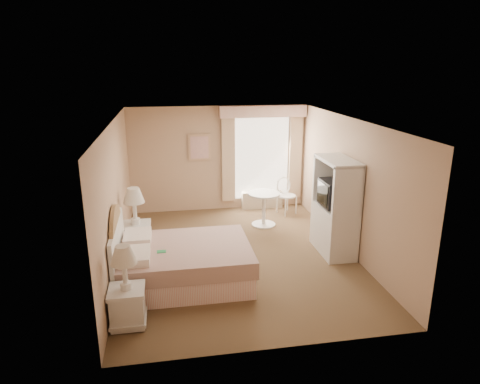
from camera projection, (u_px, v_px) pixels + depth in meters
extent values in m
cube|color=brown|center=(238.00, 256.00, 7.96)|extent=(4.20, 5.50, 0.01)
cube|color=silver|center=(238.00, 121.00, 7.24)|extent=(4.20, 5.50, 0.01)
cube|color=tan|center=(219.00, 159.00, 10.19)|extent=(4.20, 0.01, 2.50)
cube|color=tan|center=(277.00, 258.00, 5.01)|extent=(4.20, 0.01, 2.50)
cube|color=tan|center=(116.00, 198.00, 7.25)|extent=(0.01, 5.50, 2.50)
cube|color=tan|center=(349.00, 186.00, 7.95)|extent=(0.01, 5.50, 2.50)
cube|color=white|center=(262.00, 158.00, 10.34)|extent=(1.30, 0.02, 2.00)
cube|color=beige|center=(228.00, 159.00, 10.16)|extent=(0.30, 0.08, 2.05)
cube|color=beige|center=(295.00, 157.00, 10.43)|extent=(0.30, 0.08, 2.05)
cube|color=#E39D94|center=(263.00, 111.00, 9.93)|extent=(2.05, 0.20, 0.28)
cube|color=beige|center=(262.00, 199.00, 10.56)|extent=(1.00, 0.22, 0.42)
cube|color=tan|center=(199.00, 147.00, 10.01)|extent=(0.52, 0.03, 0.62)
cube|color=beige|center=(200.00, 147.00, 9.99)|extent=(0.42, 0.02, 0.52)
cube|color=#E39D94|center=(186.00, 271.00, 6.99)|extent=(2.03, 1.55, 0.35)
cube|color=#C1A191|center=(185.00, 254.00, 6.90)|extent=(2.09, 1.61, 0.27)
cube|color=white|center=(135.00, 256.00, 6.37)|extent=(0.44, 0.60, 0.14)
cube|color=white|center=(138.00, 237.00, 7.06)|extent=(0.44, 0.60, 0.14)
cube|color=#299751|center=(162.00, 251.00, 6.66)|extent=(0.14, 0.10, 0.01)
cube|color=white|center=(118.00, 256.00, 6.71)|extent=(0.06, 1.65, 1.07)
cylinder|color=#A38557|center=(118.00, 251.00, 6.68)|extent=(0.05, 1.46, 1.46)
cube|color=white|center=(128.00, 308.00, 5.78)|extent=(0.44, 0.44, 0.48)
cube|color=white|center=(126.00, 291.00, 5.70)|extent=(0.48, 0.48, 0.06)
cube|color=white|center=(129.00, 319.00, 5.83)|extent=(0.48, 0.48, 0.05)
cylinder|color=white|center=(126.00, 286.00, 5.68)|extent=(0.15, 0.15, 0.10)
cylinder|color=white|center=(125.00, 273.00, 5.63)|extent=(0.07, 0.07, 0.38)
cone|color=silver|center=(123.00, 255.00, 5.55)|extent=(0.34, 0.34, 0.25)
cube|color=white|center=(137.00, 241.00, 7.92)|extent=(0.49, 0.49, 0.53)
cube|color=white|center=(136.00, 226.00, 7.83)|extent=(0.53, 0.53, 0.06)
cube|color=white|center=(138.00, 249.00, 7.97)|extent=(0.53, 0.53, 0.05)
cylinder|color=white|center=(135.00, 221.00, 7.81)|extent=(0.17, 0.17, 0.11)
cylinder|color=white|center=(135.00, 210.00, 7.75)|extent=(0.07, 0.07, 0.42)
cone|color=silver|center=(134.00, 195.00, 7.67)|extent=(0.38, 0.38, 0.28)
cylinder|color=white|center=(264.00, 224.00, 9.47)|extent=(0.52, 0.52, 0.03)
cylinder|color=white|center=(264.00, 209.00, 9.37)|extent=(0.08, 0.08, 0.70)
cylinder|color=white|center=(264.00, 194.00, 9.26)|extent=(0.70, 0.70, 0.04)
cylinder|color=white|center=(285.00, 208.00, 9.95)|extent=(0.03, 0.03, 0.42)
cylinder|color=white|center=(296.00, 205.00, 10.12)|extent=(0.03, 0.03, 0.42)
cylinder|color=white|center=(277.00, 204.00, 10.21)|extent=(0.03, 0.03, 0.42)
cylinder|color=white|center=(288.00, 202.00, 10.37)|extent=(0.03, 0.03, 0.42)
cylinder|color=white|center=(287.00, 196.00, 10.10)|extent=(0.54, 0.54, 0.04)
torus|color=white|center=(284.00, 185.00, 10.14)|extent=(0.41, 0.25, 0.41)
cylinder|color=white|center=(278.00, 188.00, 10.09)|extent=(0.03, 0.03, 0.38)
cylinder|color=white|center=(288.00, 186.00, 10.26)|extent=(0.03, 0.03, 0.38)
cube|color=white|center=(334.00, 230.00, 8.02)|extent=(0.54, 1.08, 0.89)
cube|color=white|center=(348.00, 192.00, 7.29)|extent=(0.54, 0.08, 0.89)
cube|color=white|center=(327.00, 177.00, 8.24)|extent=(0.54, 0.08, 0.89)
cube|color=white|center=(338.00, 160.00, 7.64)|extent=(0.54, 1.08, 0.06)
cube|color=white|center=(350.00, 184.00, 7.81)|extent=(0.04, 1.08, 0.89)
cube|color=black|center=(335.00, 193.00, 7.81)|extent=(0.47, 0.59, 0.47)
cube|color=black|center=(323.00, 194.00, 7.77)|extent=(0.02, 0.49, 0.39)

